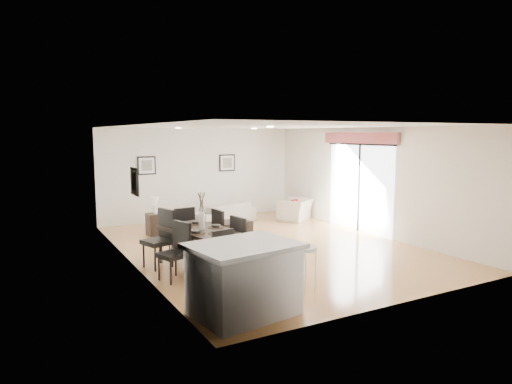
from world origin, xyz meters
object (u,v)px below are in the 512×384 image
sofa (222,213)px  dining_chair_foot (182,228)px  dining_chair_wfar (162,235)px  dining_chair_enear (243,240)px  dining_chair_efar (223,231)px  dining_chair_head (227,255)px  armchair (295,210)px  kitchen_island (244,279)px  side_table (156,224)px  dining_table (202,233)px  coffee_table (230,230)px  dining_chair_wnear (177,248)px  bar_stool (304,254)px

sofa → dining_chair_foot: (-2.11, -2.60, 0.26)m
dining_chair_wfar → dining_chair_enear: 1.58m
dining_chair_efar → dining_chair_head: 1.70m
armchair → dining_chair_efar: size_ratio=0.94×
dining_chair_enear → dining_chair_foot: size_ratio=1.01×
dining_chair_wfar → kitchen_island: dining_chair_wfar is taller
dining_chair_efar → side_table: bearing=8.3°
dining_table → dining_chair_efar: dining_chair_efar is taller
armchair → dining_chair_foot: size_ratio=0.94×
coffee_table → kitchen_island: 4.81m
dining_chair_efar → kitchen_island: (-0.97, -2.82, -0.05)m
dining_chair_wfar → kitchen_island: size_ratio=0.69×
dining_chair_head → kitchen_island: size_ratio=0.58×
dining_chair_wfar → coffee_table: size_ratio=1.09×
armchair → dining_chair_foot: dining_chair_foot is taller
sofa → dining_chair_wnear: bearing=34.6°
sofa → bar_stool: size_ratio=2.43×
sofa → coffee_table: (-0.57, -1.67, -0.10)m
dining_chair_wnear → coffee_table: size_ratio=1.00×
dining_chair_wfar → dining_chair_head: bearing=3.8°
bar_stool → armchair: bearing=57.4°
kitchen_island → bar_stool: 1.04m
armchair → dining_chair_head: (-4.25, -4.32, 0.21)m
dining_table → dining_chair_foot: 1.12m
sofa → dining_chair_enear: (-1.48, -4.18, 0.27)m
dining_chair_enear → bar_stool: (0.05, -1.91, 0.17)m
dining_chair_wnear → dining_chair_foot: size_ratio=1.00×
dining_chair_head → side_table: 4.38m
dining_chair_enear → coffee_table: size_ratio=1.01×
armchair → dining_chair_wfar: bearing=-4.1°
dining_chair_wnear → dining_chair_enear: size_ratio=1.00×
armchair → kitchen_island: bearing=17.3°
dining_chair_enear → dining_chair_head: size_ratio=1.09×
dining_chair_wfar → bar_stool: (1.31, -2.85, 0.12)m
sofa → dining_chair_foot: size_ratio=2.06×
sofa → coffee_table: bearing=49.4°
dining_chair_head → dining_chair_foot: dining_chair_foot is taller
dining_chair_efar → coffee_table: (0.91, 1.59, -0.36)m
dining_chair_wnear → side_table: dining_chair_wnear is taller
dining_chair_efar → sofa: bearing=-27.8°
dining_chair_wfar → side_table: bearing=148.8°
dining_table → dining_chair_wfar: dining_chair_wfar is taller
dining_chair_wnear → dining_chair_enear: (1.27, -0.04, 0.00)m
bar_stool → dining_chair_wnear: bearing=124.1°
dining_chair_foot → coffee_table: size_ratio=1.00×
dining_chair_wfar → dining_chair_enear: size_ratio=1.08×
dining_chair_efar → dining_chair_foot: size_ratio=1.00×
dining_chair_wnear → bar_stool: size_ratio=1.18×
sofa → dining_chair_enear: dining_chair_enear is taller
dining_chair_wnear → dining_chair_wfar: (0.01, 0.90, 0.05)m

